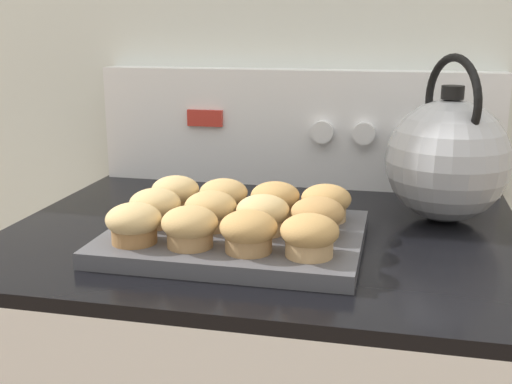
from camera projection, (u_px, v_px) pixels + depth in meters
wall_back at (301, 35)px, 1.21m from camera, size 8.00×0.05×2.40m
control_panel at (296, 128)px, 1.20m from camera, size 0.74×0.07×0.22m
muffin_pan at (236, 238)px, 0.89m from camera, size 0.35×0.27×0.02m
muffin_r0_c0 at (134, 223)px, 0.83m from camera, size 0.07×0.07×0.05m
muffin_r0_c1 at (190, 227)px, 0.81m from camera, size 0.07×0.07×0.05m
muffin_r0_c2 at (249, 231)px, 0.79m from camera, size 0.07×0.07×0.05m
muffin_r0_c3 at (310, 235)px, 0.78m from camera, size 0.07×0.07×0.05m
muffin_r1_c0 at (155, 207)px, 0.90m from camera, size 0.07×0.07×0.05m
muffin_r1_c1 at (211, 210)px, 0.89m from camera, size 0.07×0.07×0.05m
muffin_r1_c2 at (263, 214)px, 0.87m from camera, size 0.07×0.07×0.05m
muffin_r1_c3 at (318, 217)px, 0.86m from camera, size 0.07×0.07×0.05m
muffin_r2_c0 at (175, 193)px, 0.97m from camera, size 0.07×0.07×0.05m
muffin_r2_c1 at (224, 196)px, 0.96m from camera, size 0.07×0.07×0.05m
muffin_r2_c2 at (275, 200)px, 0.94m from camera, size 0.07×0.07×0.05m
muffin_r2_c3 at (326, 202)px, 0.92m from camera, size 0.07×0.07×0.05m
tea_kettle at (447, 158)px, 0.98m from camera, size 0.19×0.21×0.26m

